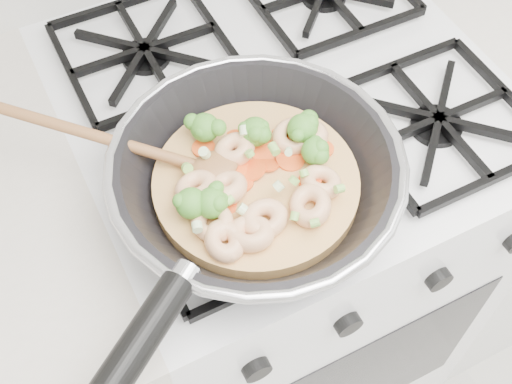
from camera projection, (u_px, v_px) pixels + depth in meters
name	position (u px, v px, depth m)	size (l,w,h in m)	color
stove	(277.00, 248.00, 1.28)	(0.60, 0.60, 0.92)	white
skillet	(253.00, 180.00, 0.76)	(0.47, 0.44, 0.10)	black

